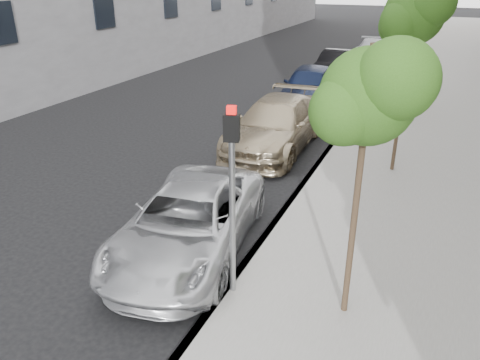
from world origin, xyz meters
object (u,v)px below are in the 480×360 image
Objects in this scene: sedan_blue at (309,85)px; sedan_rear at (372,52)px; signal_pole at (232,183)px; tree_mid at (415,14)px; suv at (276,125)px; sedan_black at (336,65)px; tree_near at (370,97)px; tree_far at (427,18)px; minivan at (189,222)px.

sedan_rear is (0.89, 11.17, -0.13)m from sedan_blue.
sedan_rear is (-1.42, 24.29, -1.50)m from signal_pole.
tree_mid is 7.31m from signal_pole.
suv is at bearing -97.68° from sedan_rear.
sedan_black is at bearing 92.14° from suv.
sedan_black is (-0.53, 11.10, -0.04)m from suv.
sedan_rear is at bearing 88.06° from suv.
signal_pole is (-1.93, -6.74, -2.08)m from tree_mid.
tree_near is 0.93× the size of sedan_rear.
signal_pole is 24.37m from sedan_rear.
tree_near is at bearing -90.00° from tree_far.
suv is 1.20× the size of sedan_black.
tree_far is 0.91× the size of sedan_rear.
tree_mid reaches higher than sedan_blue.
sedan_blue is at bearing 94.33° from suv.
tree_far is at bearing 66.19° from minivan.
tree_near is 13.00m from tree_far.
minivan is at bearing -83.87° from sedan_black.
minivan is (-3.33, -5.75, -3.59)m from tree_mid.
sedan_blue is at bearing 123.60° from tree_mid.
tree_near is 24.46m from sedan_rear.
suv reaches higher than sedan_rear.
minivan is 23.30m from sedan_rear.
tree_near is 0.91× the size of sedan_blue.
signal_pole is at bearing -172.88° from tree_near.
sedan_black is (-4.28, 11.77, -3.53)m from tree_mid.
minivan is (-3.33, 0.75, -3.02)m from tree_near.
sedan_black is (-4.28, 18.27, -2.96)m from tree_near.
sedan_black is at bearing -105.46° from sedan_rear.
sedan_blue is (-2.31, 13.12, -1.37)m from signal_pole.
suv is at bearing -89.08° from sedan_blue.
minivan is 0.91× the size of suv.
sedan_blue reaches higher than suv.
tree_far reaches higher than suv.
tree_near is 19.00m from sedan_black.
sedan_rear is at bearing 106.87° from tree_far.
sedan_blue is at bearing -178.32° from tree_far.
signal_pole is 0.68× the size of sedan_blue.
tree_far is 13.04m from minivan.
tree_far is 5.10m from sedan_blue.
tree_far reaches higher than minivan.
minivan is at bearing -89.72° from sedan_blue.
sedan_rear is (-3.35, 24.05, -3.02)m from tree_near.
suv is 16.88m from sedan_rear.
suv is at bearing 169.83° from tree_mid.
signal_pole is at bearing -92.99° from sedan_rear.
tree_near is at bearing -63.03° from suv.
suv is at bearing -84.23° from sedan_black.
sedan_blue reaches higher than minivan.
tree_mid is at bearing -60.41° from sedan_blue.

